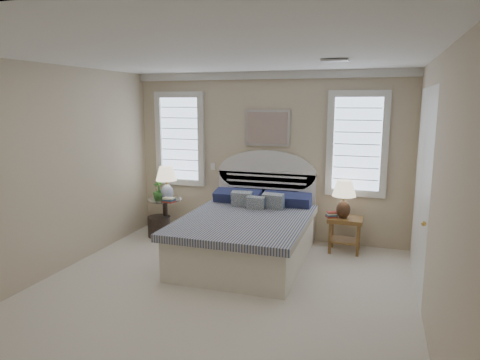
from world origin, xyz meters
name	(u,v)px	position (x,y,z in m)	size (l,w,h in m)	color
floor	(211,301)	(0.00, 0.00, 0.00)	(4.50, 5.00, 0.01)	silver
ceiling	(207,55)	(0.00, 0.00, 2.70)	(4.50, 5.00, 0.01)	white
wall_back	(267,157)	(0.00, 2.50, 1.35)	(4.50, 0.02, 2.70)	#CAB497
wall_left	(41,174)	(-2.25, 0.00, 1.35)	(0.02, 5.00, 2.70)	#CAB497
wall_right	(437,199)	(2.25, 0.00, 1.35)	(0.02, 5.00, 2.70)	#CAB497
crown_molding	(268,75)	(0.00, 2.46, 2.64)	(4.50, 0.08, 0.12)	silver
hvac_vent	(335,61)	(1.20, 0.80, 2.68)	(0.30, 0.20, 0.02)	#B2B2B2
switch_plate	(213,166)	(-0.95, 2.48, 1.15)	(0.08, 0.01, 0.12)	silver
window_left	(180,139)	(-1.55, 2.48, 1.60)	(0.90, 0.06, 1.60)	#ADBFDB
window_right	(357,144)	(1.40, 2.48, 1.60)	(0.90, 0.06, 1.60)	#ADBFDB
painting	(267,128)	(0.00, 2.46, 1.82)	(0.74, 0.04, 0.58)	silver
closet_door	(422,190)	(2.23, 1.20, 1.20)	(0.02, 1.80, 2.40)	white
bed	(248,232)	(0.00, 1.46, 0.39)	(1.72, 2.28, 1.47)	white
side_table_left	(165,213)	(-1.65, 2.05, 0.39)	(0.56, 0.56, 0.63)	black
nightstand_right	(345,227)	(1.30, 2.15, 0.39)	(0.50, 0.40, 0.53)	brown
floor_pot	(159,226)	(-1.72, 1.95, 0.17)	(0.38, 0.38, 0.34)	black
lamp_left	(166,179)	(-1.58, 2.00, 0.97)	(0.37, 0.37, 0.57)	silver
lamp_right	(344,195)	(1.27, 2.14, 0.88)	(0.46, 0.46, 0.57)	black
potted_plant	(158,190)	(-1.70, 1.94, 0.80)	(0.19, 0.19, 0.33)	#2C6E2E
books_left	(169,200)	(-1.46, 1.84, 0.67)	(0.20, 0.16, 0.08)	maroon
books_right	(332,215)	(1.10, 2.11, 0.57)	(0.19, 0.16, 0.09)	maroon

